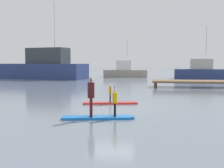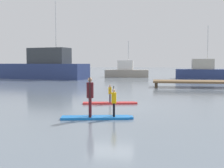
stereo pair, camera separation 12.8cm
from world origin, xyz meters
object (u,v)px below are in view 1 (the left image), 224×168
object	(u,v)px
paddleboard_far	(98,118)
fishing_boat_white_large	(43,68)
paddler_adult	(91,94)
trawler_grey_distant	(202,72)
paddler_child_front	(115,101)
motor_boat_small_navy	(125,71)
paddleboard_near	(110,103)
paddler_child_solo	(110,93)

from	to	relation	value
paddleboard_far	fishing_boat_white_large	distance (m)	31.72
paddler_adult	trawler_grey_distant	world-z (taller)	trawler_grey_distant
paddler_child_front	paddleboard_far	bearing A→B (deg)	-167.82
fishing_boat_white_large	motor_boat_small_navy	size ratio (longest dim) A/B	2.01
paddler_child_front	trawler_grey_distant	bearing A→B (deg)	75.12
paddleboard_near	paddleboard_far	bearing A→B (deg)	-87.99
fishing_boat_white_large	paddleboard_far	bearing A→B (deg)	-64.13
fishing_boat_white_large	trawler_grey_distant	xyz separation A→B (m)	(23.07, 3.76, -0.60)
paddler_child_solo	paddler_adult	size ratio (longest dim) A/B	0.60
paddler_child_solo	paddler_adult	world-z (taller)	paddler_adult
motor_boat_small_navy	trawler_grey_distant	bearing A→B (deg)	-13.55
paddler_child_front	motor_boat_small_navy	world-z (taller)	motor_boat_small_navy
paddler_child_solo	paddleboard_far	world-z (taller)	paddler_child_solo
trawler_grey_distant	paddler_child_solo	bearing A→B (deg)	-108.70
paddleboard_near	trawler_grey_distant	size ratio (longest dim) A/B	0.40
paddler_adult	trawler_grey_distant	distance (m)	33.71
paddler_child_front	paddleboard_near	bearing A→B (deg)	101.33
paddler_child_solo	paddleboard_far	xyz separation A→B (m)	(0.15, -4.49, -0.62)
paddleboard_far	motor_boat_small_navy	bearing A→B (deg)	93.87
paddleboard_far	paddler_child_front	size ratio (longest dim) A/B	2.42
paddleboard_far	fishing_boat_white_large	world-z (taller)	fishing_boat_white_large
paddler_adult	motor_boat_small_navy	size ratio (longest dim) A/B	0.24
paddleboard_far	paddler_child_front	distance (m)	1.03
paddler_child_solo	paddleboard_near	bearing A→B (deg)	103.65
paddler_child_solo	motor_boat_small_navy	xyz separation A→B (m)	(-2.22, 30.58, 0.28)
paddler_adult	paddleboard_near	bearing A→B (deg)	88.38
paddler_child_solo	paddler_adult	bearing A→B (deg)	-91.66
fishing_boat_white_large	trawler_grey_distant	world-z (taller)	fishing_boat_white_large
paddleboard_near	paddleboard_far	xyz separation A→B (m)	(0.16, -4.51, 0.00)
paddler_adult	motor_boat_small_navy	world-z (taller)	motor_boat_small_navy
trawler_grey_distant	paddler_adult	bearing A→B (deg)	-106.43
paddler_adult	paddler_child_solo	bearing A→B (deg)	88.34
paddleboard_near	trawler_grey_distant	world-z (taller)	trawler_grey_distant
paddleboard_far	paddler_child_front	bearing A→B (deg)	12.18
paddleboard_near	motor_boat_small_navy	xyz separation A→B (m)	(-2.21, 30.57, 0.89)
paddleboard_near	fishing_boat_white_large	xyz separation A→B (m)	(-13.66, 24.00, 1.58)
paddleboard_near	paddler_child_front	xyz separation A→B (m)	(0.87, -4.35, 0.72)
paddler_adult	trawler_grey_distant	xyz separation A→B (m)	(9.53, 32.33, -0.04)
paddler_child_front	trawler_grey_distant	world-z (taller)	trawler_grey_distant
paddleboard_near	paddler_child_solo	world-z (taller)	paddler_child_solo
paddleboard_near	fishing_boat_white_large	world-z (taller)	fishing_boat_white_large
paddleboard_near	paddleboard_far	size ratio (longest dim) A/B	1.02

